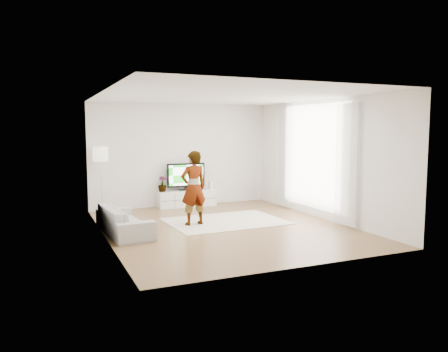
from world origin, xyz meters
name	(u,v)px	position (x,y,z in m)	size (l,w,h in m)	color
floor	(225,227)	(0.00, 0.00, 0.00)	(6.00, 6.00, 0.00)	#916541
ceiling	(225,96)	(0.00, 0.00, 2.80)	(6.00, 6.00, 0.00)	white
wall_left	(104,166)	(-2.50, 0.00, 1.40)	(0.02, 6.00, 2.80)	white
wall_right	(322,159)	(2.50, 0.00, 1.40)	(0.02, 6.00, 2.80)	white
wall_back	(181,155)	(0.00, 3.00, 1.40)	(5.00, 0.02, 2.80)	white
wall_front	(304,176)	(0.00, -3.00, 1.40)	(5.00, 0.02, 2.80)	white
window	(314,156)	(2.48, 0.30, 1.45)	(0.01, 2.60, 2.50)	white
curtain_near	(346,165)	(2.40, -1.00, 1.35)	(0.04, 0.70, 2.60)	white
curtain_far	(283,158)	(2.40, 1.60, 1.35)	(0.04, 0.70, 2.60)	white
media_console	(187,198)	(0.06, 2.76, 0.22)	(1.59, 0.45, 0.45)	white
television	(186,176)	(0.06, 2.79, 0.85)	(1.06, 0.21, 0.74)	black
game_console	(210,185)	(0.76, 2.76, 0.56)	(0.07, 0.17, 0.23)	white
potted_plant	(162,184)	(-0.62, 2.77, 0.66)	(0.23, 0.23, 0.42)	#3F7238
rug	(226,221)	(0.26, 0.53, 0.01)	(2.59, 1.87, 0.01)	beige
player	(193,188)	(-0.54, 0.46, 0.82)	(0.59, 0.39, 1.62)	#334772
sofa	(124,220)	(-2.09, 0.27, 0.28)	(1.89, 0.74, 0.55)	#AFAEAA
floor_lamp	(101,157)	(-2.20, 2.70, 1.42)	(0.37, 0.37, 1.67)	silver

